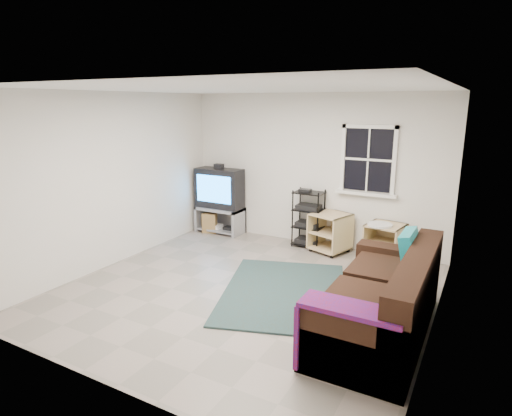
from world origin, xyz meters
The scene contains 8 objects.
room centered at (0.95, 2.27, 1.48)m, with size 4.60×4.62×4.60m.
tv_unit centered at (-1.76, 2.05, 0.73)m, with size 0.90×0.45×1.33m.
av_rack centered at (0.03, 2.10, 0.43)m, with size 0.50×0.36×1.00m.
side_table_left centered at (0.47, 2.04, 0.35)m, with size 0.70×0.70×0.66m.
side_table_right centered at (1.36, 2.04, 0.35)m, with size 0.61×0.61×0.62m.
sofa centered at (1.82, -0.23, 0.36)m, with size 0.99×2.22×1.02m.
shag_rug centered at (0.48, 0.17, 0.01)m, with size 1.54×2.12×0.03m, color #302015.
paper_bag centered at (-1.92, 1.93, 0.19)m, with size 0.27×0.17×0.38m, color olive.
Camera 1 is at (2.66, -4.56, 2.44)m, focal length 30.00 mm.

